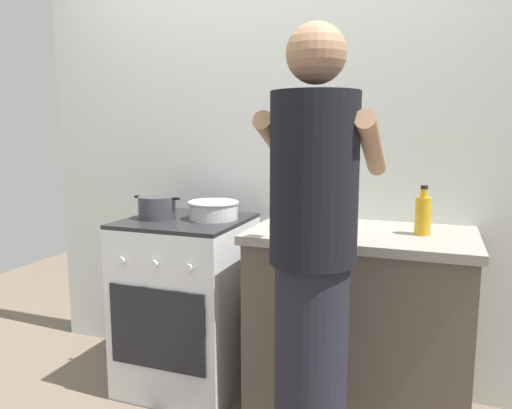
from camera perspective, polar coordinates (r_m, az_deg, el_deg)
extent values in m
plane|color=#6B5B4C|center=(2.60, -2.11, -22.67)|extent=(6.00, 6.00, 0.00)
cube|color=silver|center=(2.64, 5.96, 6.37)|extent=(3.20, 0.10, 2.50)
cube|color=brown|center=(2.41, 11.84, -14.07)|extent=(0.96, 0.56, 0.86)
cube|color=gray|center=(2.27, 12.19, -3.54)|extent=(1.00, 0.60, 0.04)
cube|color=silver|center=(2.67, -8.01, -11.41)|extent=(0.60, 0.60, 0.88)
cube|color=#232326|center=(2.55, -8.22, -1.88)|extent=(0.60, 0.60, 0.02)
cube|color=black|center=(2.43, -11.51, -14.07)|extent=(0.51, 0.01, 0.40)
cylinder|color=silver|center=(2.42, -15.46, -6.32)|extent=(0.04, 0.01, 0.04)
cylinder|color=silver|center=(2.32, -11.83, -6.82)|extent=(0.04, 0.01, 0.04)
cylinder|color=silver|center=(2.24, -7.88, -7.33)|extent=(0.04, 0.01, 0.04)
cylinder|color=#38383D|center=(2.57, -11.45, -0.35)|extent=(0.19, 0.19, 0.12)
cube|color=black|center=(2.63, -13.57, 0.90)|extent=(0.04, 0.02, 0.01)
cube|color=black|center=(2.51, -9.31, 0.68)|extent=(0.04, 0.02, 0.01)
cylinder|color=#B7B7BC|center=(2.52, -4.99, -0.69)|extent=(0.25, 0.25, 0.09)
torus|color=#B7B7BC|center=(2.51, -5.00, 0.24)|extent=(0.27, 0.27, 0.01)
cylinder|color=silver|center=(2.46, 7.37, -0.35)|extent=(0.10, 0.10, 0.14)
cylinder|color=#9E7547|center=(2.45, 7.23, 1.55)|extent=(0.05, 0.05, 0.28)
sphere|color=#9E7547|center=(2.43, 7.30, 5.01)|extent=(0.03, 0.03, 0.03)
cylinder|color=#B7BABF|center=(2.46, 7.42, 1.20)|extent=(0.03, 0.03, 0.22)
sphere|color=#B7BABF|center=(2.44, 7.47, 4.07)|extent=(0.03, 0.03, 0.03)
cylinder|color=white|center=(2.45, 7.48, 1.67)|extent=(0.03, 0.05, 0.29)
sphere|color=white|center=(2.44, 7.56, 5.34)|extent=(0.03, 0.03, 0.03)
cylinder|color=silver|center=(2.48, 7.34, 1.31)|extent=(0.02, 0.02, 0.23)
sphere|color=silver|center=(2.46, 7.40, 4.26)|extent=(0.03, 0.03, 0.03)
cylinder|color=silver|center=(2.45, 7.55, 1.63)|extent=(0.02, 0.02, 0.29)
sphere|color=silver|center=(2.43, 7.63, 5.29)|extent=(0.03, 0.03, 0.03)
cylinder|color=black|center=(2.43, 7.64, 1.58)|extent=(0.04, 0.04, 0.29)
sphere|color=black|center=(2.42, 7.71, 5.22)|extent=(0.03, 0.03, 0.03)
cylinder|color=gold|center=(2.25, 18.89, -1.29)|extent=(0.07, 0.07, 0.17)
cylinder|color=gold|center=(2.23, 19.02, 1.25)|extent=(0.03, 0.03, 0.04)
cylinder|color=black|center=(2.23, 19.05, 1.91)|extent=(0.03, 0.03, 0.02)
cylinder|color=black|center=(1.88, 6.36, -20.02)|extent=(0.26, 0.26, 0.90)
cylinder|color=black|center=(1.66, 6.79, 2.98)|extent=(0.30, 0.30, 0.58)
sphere|color=#A07254|center=(1.67, 7.05, 17.10)|extent=(0.20, 0.20, 0.20)
cylinder|color=#A07254|center=(1.84, 2.68, 7.00)|extent=(0.07, 0.41, 0.24)
cylinder|color=#A07254|center=(1.76, 13.35, 6.72)|extent=(0.07, 0.41, 0.24)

